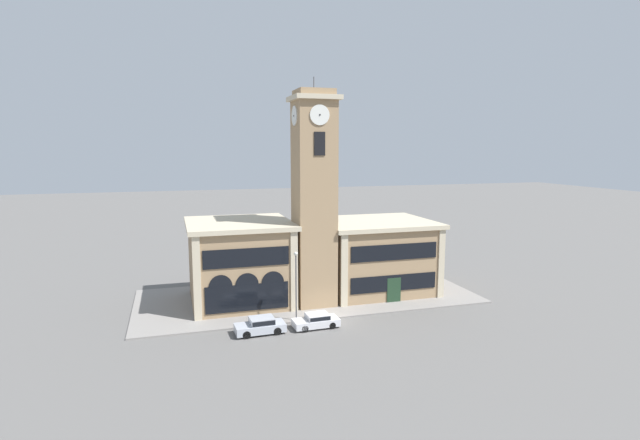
% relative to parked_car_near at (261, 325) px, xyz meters
% --- Properties ---
extents(ground_plane, '(300.00, 300.00, 0.00)m').
position_rel_parked_car_near_xyz_m(ground_plane, '(6.64, 1.58, -0.74)').
color(ground_plane, '#605E5B').
extents(sidewalk_kerb, '(35.37, 14.88, 0.15)m').
position_rel_parked_car_near_xyz_m(sidewalk_kerb, '(6.64, 9.02, -0.67)').
color(sidewalk_kerb, gray).
rests_on(sidewalk_kerb, ground_plane).
extents(clock_tower, '(4.50, 4.50, 22.58)m').
position_rel_parked_car_near_xyz_m(clock_tower, '(6.63, 6.38, 10.01)').
color(clock_tower, '#9E7F5B').
rests_on(clock_tower, ground_plane).
extents(town_hall_left_wing, '(10.47, 10.68, 8.44)m').
position_rel_parked_car_near_xyz_m(town_hall_left_wing, '(-0.45, 9.44, 3.51)').
color(town_hall_left_wing, '#9E7F5B').
rests_on(town_hall_left_wing, ground_plane).
extents(town_hall_right_wing, '(12.19, 10.68, 7.89)m').
position_rel_parked_car_near_xyz_m(town_hall_right_wing, '(14.58, 9.44, 3.23)').
color(town_hall_right_wing, '#9E7F5B').
rests_on(town_hall_right_wing, ground_plane).
extents(parked_car_near, '(4.35, 2.05, 1.41)m').
position_rel_parked_car_near_xyz_m(parked_car_near, '(0.00, 0.00, 0.00)').
color(parked_car_near, '#B2B7C1').
rests_on(parked_car_near, ground_plane).
extents(parked_car_mid, '(4.15, 1.97, 1.25)m').
position_rel_parked_car_near_xyz_m(parked_car_mid, '(5.00, -0.00, -0.08)').
color(parked_car_mid, silver).
rests_on(parked_car_mid, ground_plane).
extents(street_lamp, '(0.36, 0.36, 6.43)m').
position_rel_parked_car_near_xyz_m(street_lamp, '(3.64, 1.92, 3.56)').
color(street_lamp, '#4C4C51').
rests_on(street_lamp, sidewalk_kerb).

